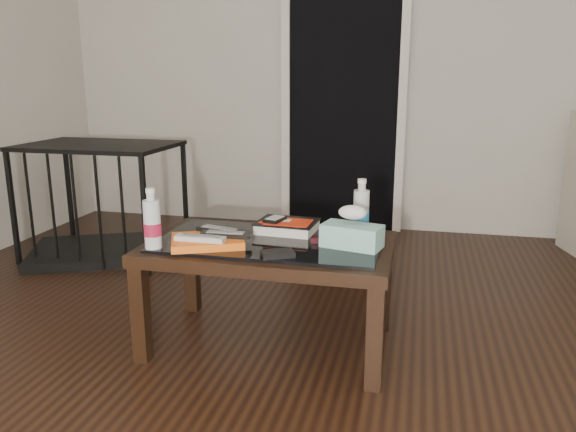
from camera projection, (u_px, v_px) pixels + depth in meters
The scene contains 16 objects.
ground at pixel (355, 424), 1.85m from camera, with size 5.00×5.00×0.00m, color black.
doorway at pixel (344, 89), 4.01m from camera, with size 0.90×0.08×2.07m.
coffee_table at pixel (269, 255), 2.31m from camera, with size 1.00×0.60×0.46m.
pet_crate at pixel (105, 220), 3.53m from camera, with size 1.07×0.91×0.71m.
magazines at pixel (207, 241), 2.23m from camera, with size 0.28×0.21×0.03m, color orange.
remote_silver at pixel (200, 238), 2.18m from camera, with size 0.20×0.05×0.02m, color #BCBCC1.
remote_black_front at pixel (226, 234), 2.23m from camera, with size 0.20×0.05×0.02m, color black.
remote_black_back at pixel (219, 230), 2.29m from camera, with size 0.20×0.05×0.02m, color black.
textbook at pixel (287, 226), 2.42m from camera, with size 0.25×0.20×0.05m, color black.
dvd_mailers at pixel (285, 221), 2.40m from camera, with size 0.19×0.14×0.01m, color red.
ipod at pixel (275, 219), 2.39m from camera, with size 0.06×0.10×0.02m, color black.
flip_phone at pixel (323, 240), 2.26m from camera, with size 0.09×0.05×0.02m, color black.
wallet at pixel (278, 254), 2.09m from camera, with size 0.12×0.07×0.02m, color black.
water_bottle_left at pixel (152, 218), 2.16m from camera, with size 0.07×0.07×0.24m, color silver.
water_bottle_right at pixel (361, 207), 2.35m from camera, with size 0.07×0.07×0.24m, color silver.
tissue_box at pixel (352, 236), 2.19m from camera, with size 0.23×0.12×0.09m, color teal.
Camera 1 is at (0.16, -1.63, 1.12)m, focal length 35.00 mm.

